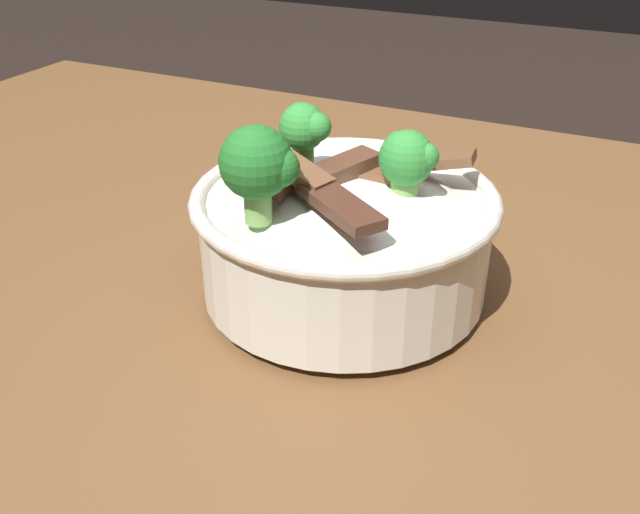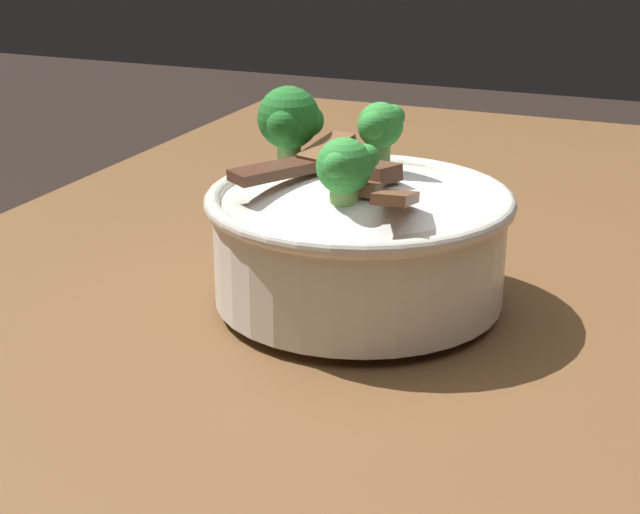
# 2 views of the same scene
# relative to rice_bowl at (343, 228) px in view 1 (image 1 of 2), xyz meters

# --- Properties ---
(dining_table) EXTENTS (1.44, 0.85, 0.82)m
(dining_table) POSITION_rel_rice_bowl_xyz_m (0.02, 0.03, -0.17)
(dining_table) COLOR brown
(dining_table) RESTS_ON ground
(rice_bowl) EXTENTS (0.23, 0.23, 0.16)m
(rice_bowl) POSITION_rel_rice_bowl_xyz_m (0.00, 0.00, 0.00)
(rice_bowl) COLOR silver
(rice_bowl) RESTS_ON dining_table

